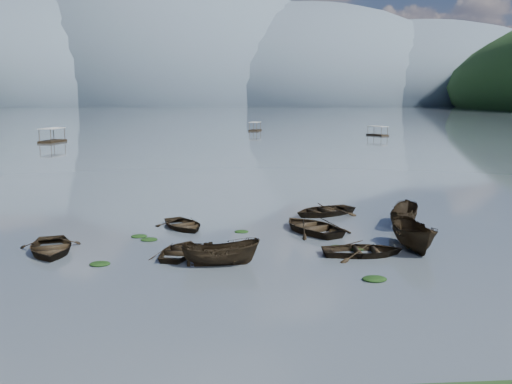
{
  "coord_description": "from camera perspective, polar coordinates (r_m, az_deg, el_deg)",
  "views": [
    {
      "loc": [
        -2.88,
        -25.58,
        8.09
      ],
      "look_at": [
        0.0,
        12.0,
        2.0
      ],
      "focal_mm": 40.0,
      "sensor_mm": 36.0,
      "label": 1
    }
  ],
  "objects": [
    {
      "name": "pontoon_right",
      "position": [
        134.84,
        12.05,
        5.54
      ],
      "size": [
        4.28,
        5.87,
        2.08
      ],
      "primitive_type": null,
      "rotation": [
        0.0,
        0.0,
        0.42
      ],
      "color": "black",
      "rests_on": "ground"
    },
    {
      "name": "pontoon_left",
      "position": [
        117.79,
        -19.67,
        4.71
      ],
      "size": [
        4.07,
        7.26,
        2.62
      ],
      "primitive_type": null,
      "rotation": [
        0.0,
        0.0,
        -0.19
      ],
      "color": "black",
      "rests_on": "ground"
    },
    {
      "name": "rowboat_6",
      "position": [
        36.76,
        -7.26,
        -3.61
      ],
      "size": [
        4.39,
        4.95,
        0.85
      ],
      "primitive_type": "imported",
      "rotation": [
        0.0,
        0.0,
        0.44
      ],
      "color": "black",
      "rests_on": "ground"
    },
    {
      "name": "pontoon_centre",
      "position": [
        151.87,
        -0.1,
        6.12
      ],
      "size": [
        4.0,
        6.34,
        2.26
      ],
      "primitive_type": null,
      "rotation": [
        0.0,
        0.0,
        -0.28
      ],
      "color": "black",
      "rests_on": "ground"
    },
    {
      "name": "haze_mtn_b",
      "position": [
        927.37,
        -8.01,
        8.59
      ],
      "size": [
        520.0,
        520.0,
        340.0
      ],
      "primitive_type": "ellipsoid",
      "color": "#475666",
      "rests_on": "ground"
    },
    {
      "name": "weed_clump_5",
      "position": [
        34.88,
        -11.61,
        -4.42
      ],
      "size": [
        0.96,
        0.78,
        0.2
      ],
      "primitive_type": "ellipsoid",
      "color": "black",
      "rests_on": "ground"
    },
    {
      "name": "rowboat_4",
      "position": [
        30.77,
        10.65,
        -6.22
      ],
      "size": [
        4.37,
        3.17,
        0.89
      ],
      "primitive_type": "imported",
      "rotation": [
        0.0,
        0.0,
        1.54
      ],
      "color": "black",
      "rests_on": "ground"
    },
    {
      "name": "rowboat_3",
      "position": [
        35.74,
        5.62,
        -3.95
      ],
      "size": [
        5.42,
        6.1,
        1.04
      ],
      "primitive_type": "imported",
      "rotation": [
        0.0,
        0.0,
        3.59
      ],
      "color": "black",
      "rests_on": "ground"
    },
    {
      "name": "weed_clump_4",
      "position": [
        31.87,
        9.98,
        -5.67
      ],
      "size": [
        1.09,
        0.86,
        0.23
      ],
      "primitive_type": "ellipsoid",
      "color": "black",
      "rests_on": "ground"
    },
    {
      "name": "weed_clump_1",
      "position": [
        33.93,
        -10.64,
        -4.78
      ],
      "size": [
        0.98,
        0.78,
        0.21
      ],
      "primitive_type": "ellipsoid",
      "color": "black",
      "rests_on": "ground"
    },
    {
      "name": "rowboat_8",
      "position": [
        38.22,
        14.49,
        -3.34
      ],
      "size": [
        3.35,
        4.53,
        1.65
      ],
      "primitive_type": "imported",
      "rotation": [
        0.0,
        0.0,
        2.68
      ],
      "color": "black",
      "rests_on": "ground"
    },
    {
      "name": "weed_clump_2",
      "position": [
        26.73,
        11.76,
        -8.63
      ],
      "size": [
        1.13,
        0.9,
        0.24
      ],
      "primitive_type": "ellipsoid",
      "color": "black",
      "rests_on": "ground"
    },
    {
      "name": "rowboat_7",
      "position": [
        40.99,
        6.78,
        -2.27
      ],
      "size": [
        5.83,
        5.26,
        0.99
      ],
      "primitive_type": "imported",
      "rotation": [
        0.0,
        0.0,
        5.2
      ],
      "color": "black",
      "rests_on": "ground"
    },
    {
      "name": "haze_mtn_d",
      "position": [
        980.31,
        15.01,
        8.39
      ],
      "size": [
        520.0,
        520.0,
        220.0
      ],
      "primitive_type": "ellipsoid",
      "color": "#475666",
      "rests_on": "ground"
    },
    {
      "name": "haze_mtn_c",
      "position": [
        936.58,
        4.44,
        8.65
      ],
      "size": [
        520.0,
        520.0,
        260.0
      ],
      "primitive_type": "ellipsoid",
      "color": "#475666",
      "rests_on": "ground"
    },
    {
      "name": "rowboat_2",
      "position": [
        28.52,
        -3.51,
        -7.31
      ],
      "size": [
        3.97,
        1.69,
        1.5
      ],
      "primitive_type": "imported",
      "rotation": [
        0.0,
        0.0,
        1.63
      ],
      "color": "black",
      "rests_on": "ground"
    },
    {
      "name": "weed_clump_0",
      "position": [
        29.56,
        -15.34,
        -7.04
      ],
      "size": [
        1.03,
        0.84,
        0.23
      ],
      "primitive_type": "ellipsoid",
      "color": "black",
      "rests_on": "ground"
    },
    {
      "name": "rowboat_1",
      "position": [
        30.6,
        -7.53,
        -6.23
      ],
      "size": [
        3.65,
        4.43,
        0.8
      ],
      "primitive_type": "imported",
      "rotation": [
        0.0,
        0.0,
        2.88
      ],
      "color": "black",
      "rests_on": "ground"
    },
    {
      "name": "ground_plane",
      "position": [
        26.98,
        1.97,
        -8.27
      ],
      "size": [
        2400.0,
        2400.0,
        0.0
      ],
      "primitive_type": "plane",
      "color": "#48525B"
    },
    {
      "name": "weed_clump_7",
      "position": [
        40.05,
        13.99,
        -2.75
      ],
      "size": [
        0.94,
        0.75,
        0.2
      ],
      "primitive_type": "ellipsoid",
      "color": "black",
      "rests_on": "ground"
    },
    {
      "name": "rowboat_0",
      "position": [
        32.64,
        -19.85,
        -5.73
      ],
      "size": [
        4.37,
        5.33,
        0.96
      ],
      "primitive_type": "imported",
      "rotation": [
        0.0,
        0.0,
        0.25
      ],
      "color": "black",
      "rests_on": "ground"
    },
    {
      "name": "rowboat_5",
      "position": [
        32.49,
        15.48,
        -5.58
      ],
      "size": [
        1.83,
        4.72,
        1.82
      ],
      "primitive_type": "imported",
      "rotation": [
        0.0,
        0.0,
        -0.01
      ],
      "color": "black",
      "rests_on": "ground"
    },
    {
      "name": "weed_clump_6",
      "position": [
        35.39,
        -1.46,
        -4.04
      ],
      "size": [
        0.88,
        0.73,
        0.18
      ],
      "primitive_type": "ellipsoid",
      "color": "black",
      "rests_on": "ground"
    },
    {
      "name": "haze_mtn_a",
      "position": [
        960.66,
        -20.12,
        8.14
      ],
      "size": [
        520.0,
        520.0,
        280.0
      ],
      "primitive_type": "ellipsoid",
      "color": "#475666",
      "rests_on": "ground"
    },
    {
      "name": "weed_clump_3",
      "position": [
        32.04,
        8.09,
        -5.54
      ],
      "size": [
        0.88,
        0.74,
        0.19
      ],
      "primitive_type": "ellipsoid",
      "color": "black",
      "rests_on": "ground"
    }
  ]
}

